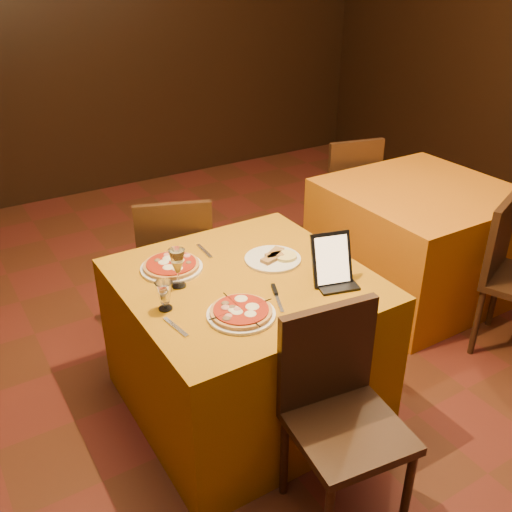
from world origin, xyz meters
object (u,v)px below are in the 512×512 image
water_glass (165,296)px  main_table (245,343)px  wine_glass (178,268)px  tablet (332,259)px  pizza_near (241,313)px  chair_main_near (348,430)px  chair_main_far (175,262)px  chair_side_far (341,191)px  pizza_far (172,266)px  side_table (417,240)px

water_glass → main_table: bearing=6.9°
wine_glass → tablet: 0.69m
main_table → pizza_near: pizza_near is taller
chair_main_near → chair_main_far: bearing=97.5°
chair_side_far → tablet: bearing=61.9°
chair_side_far → water_glass: size_ratio=7.00×
pizza_far → pizza_near: bearing=-81.0°
tablet → wine_glass: bearing=166.8°
main_table → tablet: (0.32, -0.24, 0.49)m
chair_main_far → side_table: bearing=-175.0°
chair_main_far → water_glass: (-0.42, -0.87, 0.36)m
pizza_far → water_glass: water_glass is taller
side_table → chair_side_far: size_ratio=1.21×
main_table → wine_glass: (-0.29, 0.09, 0.47)m
pizza_far → tablet: (0.57, -0.49, 0.10)m
chair_main_far → chair_main_near: bearing=110.8°
wine_glass → tablet: (0.61, -0.33, 0.03)m
pizza_near → tablet: (0.49, 0.03, 0.10)m
chair_main_far → pizza_near: (-0.17, -1.08, 0.31)m
main_table → chair_side_far: (1.57, 1.19, 0.08)m
main_table → water_glass: (-0.42, -0.05, 0.44)m
chair_side_far → pizza_far: size_ratio=3.06×
pizza_near → main_table: bearing=56.7°
chair_main_far → tablet: 1.18m
chair_side_far → tablet: tablet is taller
main_table → chair_main_near: chair_main_near is taller
main_table → wine_glass: bearing=162.6°
chair_main_near → pizza_near: (-0.17, 0.52, 0.31)m
tablet → chair_main_near: bearing=-104.9°
side_table → pizza_far: (-1.83, -0.12, 0.39)m
pizza_near → tablet: 0.50m
pizza_far → tablet: tablet is taller
chair_main_near → pizza_far: size_ratio=3.06×
chair_side_far → chair_main_near: bearing=64.7°
main_table → pizza_near: (-0.17, -0.26, 0.39)m
chair_main_near → side_table: bearing=43.8°
main_table → pizza_near: size_ratio=3.80×
chair_main_near → pizza_far: (-0.26, 1.03, 0.31)m
chair_main_near → tablet: size_ratio=3.73×
chair_main_near → pizza_near: bearing=116.1°
main_table → side_table: size_ratio=1.00×
pizza_far → wine_glass: (-0.04, -0.16, 0.08)m
main_table → chair_side_far: bearing=37.0°
main_table → chair_main_near: (0.00, -0.78, 0.08)m
chair_main_far → main_table: bearing=110.8°
water_glass → chair_main_far: bearing=64.2°
chair_main_far → chair_side_far: same height
chair_side_far → wine_glass: 2.20m
chair_main_far → wine_glass: wine_glass is taller
chair_main_near → wine_glass: wine_glass is taller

